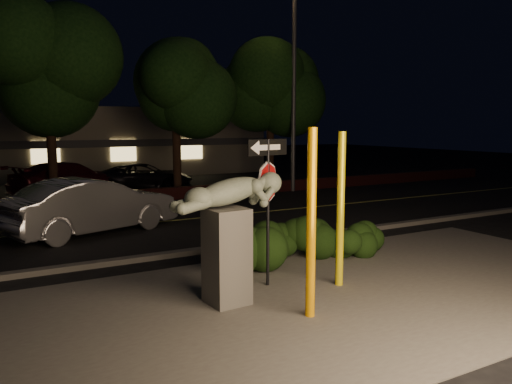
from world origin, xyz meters
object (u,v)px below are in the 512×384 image
Objects in this scene: streetlight at (290,62)px; parked_car_darkred at (68,178)px; sculpture at (228,225)px; silver_sedan at (92,206)px; parked_car_dark at (145,177)px; yellow_pole_right at (340,210)px; signpost at (268,183)px; yellow_pole_left at (311,224)px.

streetlight is 10.84m from parked_car_darkred.
sculpture is 6.86m from silver_sedan.
parked_car_dark is at bearing -114.18° from parked_car_darkred.
parked_car_darkred is at bearing 160.96° from streetlight.
parked_car_darkred is (-2.48, 15.35, -0.72)m from yellow_pole_right.
yellow_pole_right reaches higher than sculpture.
signpost is (-1.18, 0.64, 0.51)m from yellow_pole_right.
parked_car_dark is (3.38, 0.11, -0.11)m from parked_car_darkred.
signpost is 6.69m from silver_sedan.
signpost is at bearing 151.54° from yellow_pole_right.
signpost is at bearing -121.31° from streetlight.
parked_car_dark is (3.12, 15.29, -0.74)m from sculpture.
yellow_pole_left is 1.70m from yellow_pole_right.
signpost is 13.95m from streetlight.
signpost is 0.55× the size of parked_car_darkred.
streetlight is 2.04× the size of silver_sedan.
streetlight is 8.40m from parked_car_dark.
sculpture is 15.20m from parked_car_darkred.
streetlight reaches higher than sculpture.
yellow_pole_left reaches higher than yellow_pole_right.
parked_car_darkred is (-8.90, 3.64, -5.00)m from streetlight.
signpost is at bearing 19.88° from sculpture.
streetlight is at bearing 61.24° from yellow_pole_right.
yellow_pole_left is 1.45m from sculpture.
parked_car_dark is at bearing 82.13° from yellow_pole_left.
yellow_pole_left is 1.08× the size of signpost.
sculpture is (-0.85, 1.17, -0.13)m from yellow_pole_left.
signpost is 14.82m from parked_car_darkred.
streetlight is 11.76m from silver_sedan.
streetlight is at bearing -83.07° from silver_sedan.
yellow_pole_right reaches higher than signpost.
silver_sedan is (-3.11, 6.94, -0.66)m from yellow_pole_right.
signpost reaches higher than parked_car_dark.
parked_car_dark is at bearing 149.05° from streetlight.
signpost is 15.02m from parked_car_dark.
yellow_pole_right is 15.51m from parked_car_dark.
yellow_pole_right is 1.05× the size of signpost.
signpost reaches higher than parked_car_darkred.
yellow_pole_right is at bearing -8.91° from sculpture.
parked_car_dark is (0.90, 15.46, -0.83)m from yellow_pole_right.
parked_car_dark is at bearing -44.91° from silver_sedan.
yellow_pole_right is at bearing 36.17° from yellow_pole_left.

